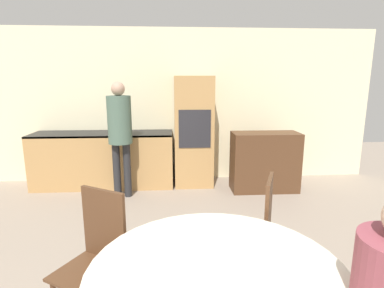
{
  "coord_description": "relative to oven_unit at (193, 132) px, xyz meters",
  "views": [
    {
      "loc": [
        -0.17,
        -0.13,
        1.73
      ],
      "look_at": [
        0.02,
        2.86,
        1.1
      ],
      "focal_mm": 28.0,
      "sensor_mm": 36.0,
      "label": 1
    }
  ],
  "objects": [
    {
      "name": "oven_unit",
      "position": [
        0.0,
        0.0,
        0.0
      ],
      "size": [
        0.63,
        0.59,
        1.81
      ],
      "color": "tan",
      "rests_on": "ground_plane"
    },
    {
      "name": "sideboard",
      "position": [
        1.11,
        -0.38,
        -0.43
      ],
      "size": [
        1.05,
        0.45,
        0.94
      ],
      "color": "#51331E",
      "rests_on": "ground_plane"
    },
    {
      "name": "chair_far_right",
      "position": [
        0.35,
        -2.65,
        -0.37
      ],
      "size": [
        0.52,
        0.52,
        0.97
      ],
      "rotation": [
        0.0,
        0.0,
        4.32
      ],
      "color": "#51331E",
      "rests_on": "ground_plane"
    },
    {
      "name": "wall_back",
      "position": [
        -0.16,
        0.34,
        0.4
      ],
      "size": [
        6.63,
        0.05,
        2.6
      ],
      "color": "beige",
      "rests_on": "ground_plane"
    },
    {
      "name": "kitchen_counter",
      "position": [
        -1.49,
        -0.01,
        -0.44
      ],
      "size": [
        2.27,
        0.6,
        0.9
      ],
      "color": "tan",
      "rests_on": "ground_plane"
    },
    {
      "name": "cup",
      "position": [
        0.11,
        -3.49,
        -0.12
      ],
      "size": [
        0.06,
        0.06,
        0.08
      ],
      "color": "silver",
      "rests_on": "dining_table"
    },
    {
      "name": "chair_far_left",
      "position": [
        -0.89,
        -2.93,
        -0.37
      ],
      "size": [
        0.55,
        0.55,
        0.97
      ],
      "rotation": [
        0.0,
        0.0,
        5.76
      ],
      "color": "#51331E",
      "rests_on": "ground_plane"
    },
    {
      "name": "person_standing",
      "position": [
        -1.11,
        -0.52,
        0.16
      ],
      "size": [
        0.35,
        0.35,
        1.72
      ],
      "color": "#262628",
      "rests_on": "ground_plane"
    }
  ]
}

